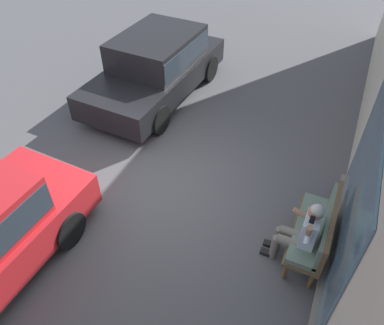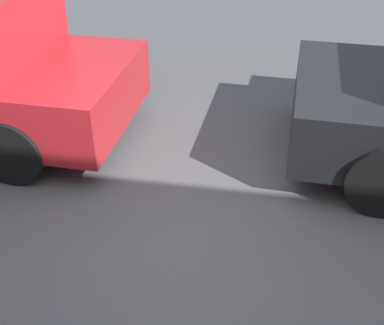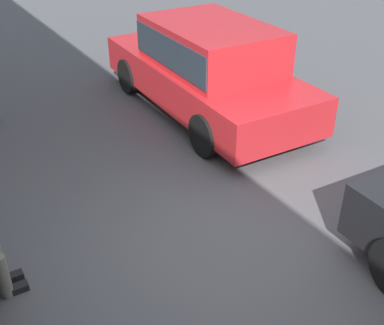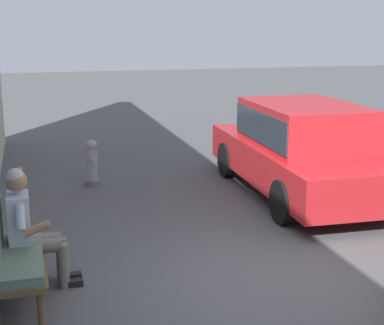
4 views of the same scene
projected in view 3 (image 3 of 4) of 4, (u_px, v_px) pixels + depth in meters
ground_plane at (232, 237)px, 5.41m from camera, size 60.00×60.00×0.00m
parked_car_mid at (207, 65)px, 7.88m from camera, size 4.42×1.93×1.53m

